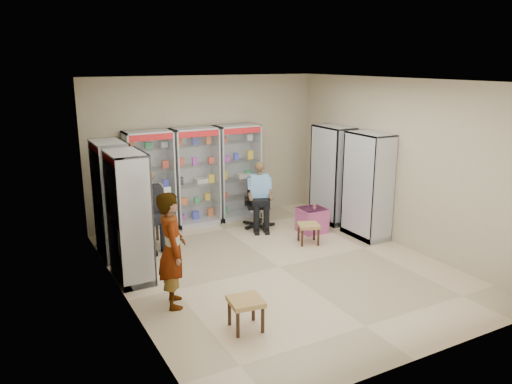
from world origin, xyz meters
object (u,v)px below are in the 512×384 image
cabinet_back_mid (196,177)px  cabinet_right_far (332,174)px  wooden_chair (150,220)px  woven_stool_b (246,314)px  cabinet_back_right (238,172)px  cabinet_right_near (368,186)px  woven_stool_a (308,234)px  pink_trunk (312,220)px  cabinet_left_near (129,217)px  office_chair (258,203)px  cabinet_left_far (113,200)px  cabinet_back_left (150,182)px  seated_shopkeeper (259,197)px  standing_man (172,250)px

cabinet_back_mid → cabinet_right_far: 2.82m
wooden_chair → woven_stool_b: 3.49m
cabinet_back_mid → cabinet_back_right: 0.95m
cabinet_right_near → woven_stool_a: bearing=80.9°
wooden_chair → pink_trunk: wooden_chair is taller
cabinet_back_mid → cabinet_left_near: same height
wooden_chair → pink_trunk: bearing=-14.8°
cabinet_right_near → pink_trunk: bearing=47.3°
office_chair → cabinet_left_far: bearing=-154.7°
cabinet_left_near → cabinet_left_far: bearing=180.0°
wooden_chair → pink_trunk: (3.02, -0.80, -0.23)m
cabinet_right_far → wooden_chair: cabinet_right_far is taller
cabinet_back_left → cabinet_left_near: 2.23m
cabinet_left_near → seated_shopkeeper: cabinet_left_near is taller
cabinet_back_right → woven_stool_a: size_ratio=5.31×
woven_stool_b → cabinet_left_far: bearing=104.7°
cabinet_right_far → cabinet_left_far: same height
cabinet_back_left → cabinet_left_near: bearing=-114.6°
cabinet_left_far → office_chair: (2.92, 0.19, -0.50)m
pink_trunk → standing_man: bearing=-154.7°
cabinet_left_near → standing_man: bearing=14.0°
cabinet_right_far → woven_stool_a: 1.70m
standing_man → seated_shopkeeper: bearing=-34.8°
cabinet_back_left → woven_stool_a: bearing=-41.0°
cabinet_left_far → cabinet_left_near: 1.10m
cabinet_right_far → woven_stool_b: cabinet_right_far is taller
woven_stool_a → cabinet_right_far: bearing=37.4°
cabinet_back_right → cabinet_right_near: (1.63, -2.23, 0.00)m
cabinet_back_mid → wooden_chair: 1.50m
cabinet_right_near → standing_man: (-4.18, -0.92, -0.19)m
cabinet_right_far → cabinet_right_near: (0.00, -1.10, 0.00)m
seated_shopkeeper → cabinet_back_left: bearing=179.9°
cabinet_right_near → standing_man: bearing=102.5°
cabinet_back_left → woven_stool_b: 4.28m
cabinet_back_right → cabinet_left_near: 3.48m
office_chair → cabinet_back_mid: bearing=166.0°
cabinet_back_right → seated_shopkeeper: cabinet_back_right is taller
office_chair → pink_trunk: (0.79, -0.79, -0.26)m
cabinet_back_left → standing_man: 3.23m
cabinet_right_far → pink_trunk: bearing=117.9°
cabinet_back_left → cabinet_left_near: size_ratio=1.00×
cabinet_right_near → standing_man: cabinet_right_near is taller
cabinet_right_far → cabinet_left_near: size_ratio=1.00×
office_chair → woven_stool_b: 4.03m
office_chair → pink_trunk: office_chair is taller
cabinet_back_mid → cabinet_back_right: size_ratio=1.00×
office_chair → wooden_chair: bearing=-158.7°
cabinet_back_right → cabinet_right_far: same height
cabinet_back_right → wooden_chair: (-2.15, -0.73, -0.53)m
cabinet_right_far → standing_man: (-4.18, -2.02, -0.19)m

